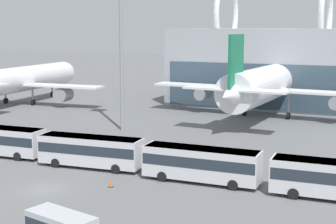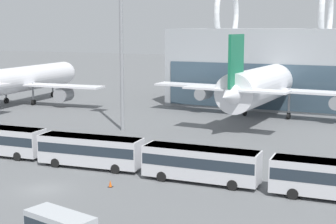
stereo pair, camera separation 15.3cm
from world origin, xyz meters
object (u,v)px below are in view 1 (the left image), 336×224
shuttle_bus_1 (91,149)px  traffic_cone_0 (111,184)px  airliner_at_gate_far (269,83)px  airliner_at_gate_near (21,80)px  shuttle_bus_2 (201,162)px

shuttle_bus_1 → traffic_cone_0: (5.41, -5.10, -1.64)m
shuttle_bus_1 → airliner_at_gate_far: bearing=71.3°
airliner_at_gate_near → airliner_at_gate_far: airliner_at_gate_far is taller
shuttle_bus_2 → shuttle_bus_1: bearing=177.9°
airliner_at_gate_near → traffic_cone_0: airliner_at_gate_near is taller
shuttle_bus_1 → shuttle_bus_2: 12.60m
shuttle_bus_1 → traffic_cone_0: bearing=-47.8°
traffic_cone_0 → airliner_at_gate_far: bearing=84.2°
shuttle_bus_2 → traffic_cone_0: size_ratio=16.67×
airliner_at_gate_near → airliner_at_gate_far: bearing=-87.3°
shuttle_bus_1 → airliner_at_gate_near: bearing=133.2°
airliner_at_gate_far → shuttle_bus_2: airliner_at_gate_far is taller
airliner_at_gate_near → shuttle_bus_1: (37.46, -34.07, -2.76)m
traffic_cone_0 → airliner_at_gate_near: bearing=137.6°
airliner_at_gate_near → shuttle_bus_1: size_ratio=3.08×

